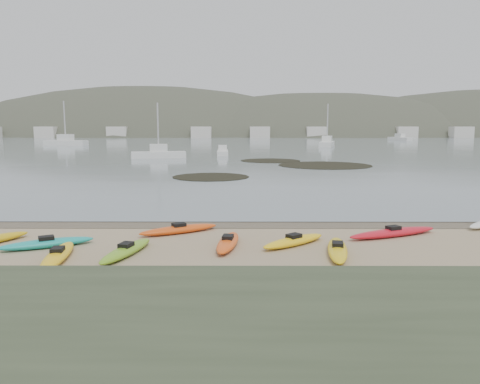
{
  "coord_description": "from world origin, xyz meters",
  "views": [
    {
      "loc": [
        0.08,
        -22.3,
        4.73
      ],
      "look_at": [
        0.0,
        0.0,
        1.5
      ],
      "focal_mm": 35.0,
      "sensor_mm": 36.0,
      "label": 1
    }
  ],
  "objects": [
    {
      "name": "wet_sand",
      "position": [
        0.0,
        -0.3,
        0.0
      ],
      "size": [
        60.0,
        60.0,
        0.0
      ],
      "primitive_type": "plane",
      "color": "brown",
      "rests_on": "ground"
    },
    {
      "name": "moored_boats",
      "position": [
        -1.93,
        79.54,
        0.6
      ],
      "size": [
        94.1,
        78.98,
        1.36
      ],
      "color": "silver",
      "rests_on": "ground"
    },
    {
      "name": "far_hills",
      "position": [
        39.38,
        193.97,
        -15.93
      ],
      "size": [
        550.0,
        135.0,
        80.0
      ],
      "color": "#384235",
      "rests_on": "ground"
    },
    {
      "name": "water",
      "position": [
        0.0,
        300.0,
        0.01
      ],
      "size": [
        1200.0,
        1200.0,
        0.0
      ],
      "primitive_type": "plane",
      "color": "slate",
      "rests_on": "ground"
    },
    {
      "name": "kelp_mats",
      "position": [
        5.47,
        31.0,
        0.03
      ],
      "size": [
        21.31,
        26.43,
        0.04
      ],
      "color": "black",
      "rests_on": "water"
    },
    {
      "name": "kayaks",
      "position": [
        -0.56,
        -4.13,
        0.17
      ],
      "size": [
        24.98,
        8.86,
        0.34
      ],
      "color": "#77B123",
      "rests_on": "ground"
    },
    {
      "name": "far_town",
      "position": [
        6.0,
        145.0,
        2.0
      ],
      "size": [
        199.0,
        5.0,
        4.0
      ],
      "color": "beige",
      "rests_on": "ground"
    },
    {
      "name": "ground",
      "position": [
        0.0,
        0.0,
        0.0
      ],
      "size": [
        600.0,
        600.0,
        0.0
      ],
      "primitive_type": "plane",
      "color": "tan",
      "rests_on": "ground"
    }
  ]
}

